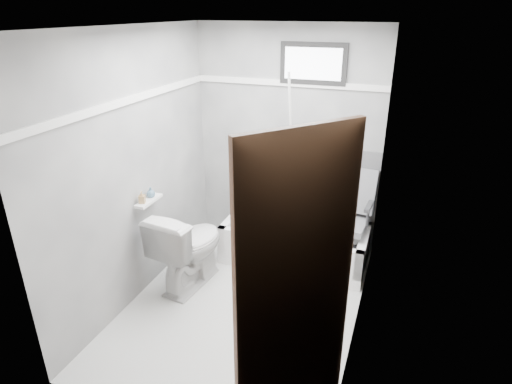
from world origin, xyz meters
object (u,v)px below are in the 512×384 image
at_px(soap_bottle_b, 151,192).
at_px(office_chair, 344,217).
at_px(soap_bottle_a, 142,197).
at_px(toilet, 189,247).
at_px(bathtub, 295,243).
at_px(door, 328,341).

bearing_deg(soap_bottle_b, office_chair, 28.02).
bearing_deg(soap_bottle_a, toilet, 33.61).
relative_size(soap_bottle_a, soap_bottle_b, 1.19).
xyz_separation_m(soap_bottle_a, soap_bottle_b, (0.00, 0.14, -0.01)).
height_order(bathtub, toilet, toilet).
height_order(door, soap_bottle_a, door).
bearing_deg(office_chair, toilet, -144.36).
bearing_deg(door, bathtub, 108.75).
relative_size(door, soap_bottle_b, 20.05).
distance_m(soap_bottle_a, soap_bottle_b, 0.14).
bearing_deg(toilet, bathtub, -131.30).
bearing_deg(toilet, soap_bottle_b, 19.76).
bearing_deg(toilet, soap_bottle_a, 40.57).
bearing_deg(soap_bottle_a, bathtub, 39.69).
xyz_separation_m(toilet, soap_bottle_b, (-0.32, -0.07, 0.56)).
height_order(office_chair, door, door).
height_order(office_chair, soap_bottle_b, office_chair).
height_order(toilet, door, door).
relative_size(bathtub, soap_bottle_b, 15.04).
bearing_deg(bathtub, soap_bottle_b, -144.61).
bearing_deg(soap_bottle_a, office_chair, 31.66).
relative_size(toilet, door, 0.41).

